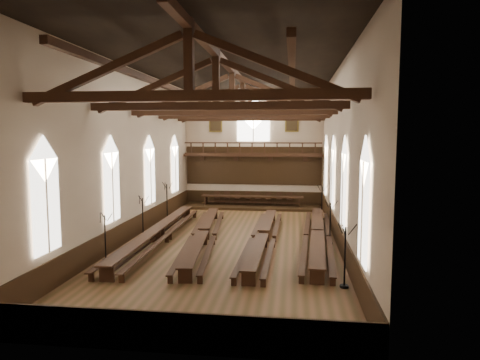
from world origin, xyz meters
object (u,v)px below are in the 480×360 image
at_px(refectory_row_c, 263,235).
at_px(candelabrum_left_far, 167,208).
at_px(candelabrum_left_near, 106,246).
at_px(candelabrum_right_near, 345,268).
at_px(dais, 252,207).
at_px(high_table, 252,197).
at_px(candelabrum_right_far, 322,209).
at_px(refectory_row_b, 203,233).
at_px(candelabrum_left_mid, 143,224).
at_px(candelabrum_right_mid, 330,231).
at_px(refectory_row_d, 318,233).
at_px(refectory_row_a, 157,231).

xyz_separation_m(refectory_row_c, candelabrum_left_far, (-7.38, 6.14, 0.31)).
xyz_separation_m(candelabrum_left_near, candelabrum_right_near, (11.10, -2.31, 0.07)).
xyz_separation_m(dais, high_table, (-0.00, 0.00, 0.78)).
bearing_deg(candelabrum_right_far, refectory_row_b, -133.62).
distance_m(candelabrum_left_mid, candelabrum_right_far, 12.86).
distance_m(high_table, candelabrum_right_mid, 12.77).
height_order(refectory_row_c, candelabrum_right_far, candelabrum_right_far).
bearing_deg(candelabrum_right_near, candelabrum_left_far, 131.45).
height_order(dais, candelabrum_right_far, candelabrum_right_far).
bearing_deg(candelabrum_left_far, candelabrum_left_near, -90.00).
relative_size(high_table, candelabrum_left_near, 3.60).
bearing_deg(refectory_row_b, refectory_row_d, 5.55).
height_order(candelabrum_left_mid, candelabrum_left_far, candelabrum_left_far).
xyz_separation_m(refectory_row_c, candelabrum_left_near, (-7.38, -4.12, 0.20)).
relative_size(high_table, candelabrum_right_mid, 3.44).
relative_size(refectory_row_a, candelabrum_left_near, 6.21).
bearing_deg(candelabrum_right_mid, candelabrum_left_far, 153.10).
height_order(candelabrum_right_mid, candelabrum_right_far, candelabrum_right_far).
bearing_deg(dais, candelabrum_left_mid, -117.10).
bearing_deg(candelabrum_left_near, candelabrum_right_near, -11.76).
relative_size(candelabrum_left_mid, candelabrum_right_near, 0.95).
xyz_separation_m(refectory_row_d, candelabrum_right_far, (0.67, 6.90, 0.21)).
bearing_deg(refectory_row_b, candelabrum_right_near, -42.07).
xyz_separation_m(refectory_row_a, high_table, (4.35, 11.99, 0.30)).
distance_m(high_table, candelabrum_right_far, 7.07).
xyz_separation_m(candelabrum_right_near, candelabrum_right_mid, (-0.00, 6.94, -0.04)).
bearing_deg(refectory_row_d, dais, 113.12).
bearing_deg(candelabrum_left_near, refectory_row_b, 46.81).
bearing_deg(candelabrum_right_near, candelabrum_left_mid, 145.85).
relative_size(dais, candelabrum_left_near, 4.77).
bearing_deg(dais, candelabrum_left_far, -133.51).
height_order(refectory_row_c, candelabrum_right_mid, candelabrum_right_mid).
distance_m(candelabrum_left_far, candelabrum_right_mid, 12.45).
bearing_deg(dais, candelabrum_left_near, -109.10).
distance_m(refectory_row_d, candelabrum_right_near, 7.15).
bearing_deg(refectory_row_b, dais, 82.04).
distance_m(candelabrum_left_far, candelabrum_right_far, 11.19).
xyz_separation_m(dais, candelabrum_right_mid, (5.51, -11.52, 0.66)).
distance_m(refectory_row_a, high_table, 12.76).
relative_size(refectory_row_d, dais, 1.28).
bearing_deg(high_table, candelabrum_right_near, -73.38).
relative_size(refectory_row_c, candelabrum_left_far, 5.16).
bearing_deg(candelabrum_left_near, dais, 70.90).
xyz_separation_m(refectory_row_a, refectory_row_c, (6.14, -0.04, -0.05)).
xyz_separation_m(dais, candelabrum_right_near, (5.51, -18.46, 0.69)).
distance_m(candelabrum_right_near, candelabrum_right_far, 14.02).
distance_m(refectory_row_c, dais, 12.17).
distance_m(dais, candelabrum_left_near, 17.10).
bearing_deg(dais, refectory_row_a, -109.95).
bearing_deg(refectory_row_d, candelabrum_right_near, -84.63).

